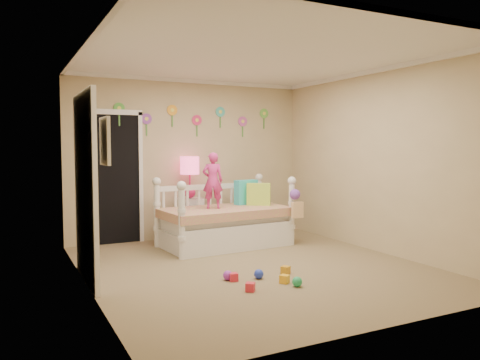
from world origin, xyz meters
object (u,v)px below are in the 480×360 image
daybed (225,211)px  nightstand (190,219)px  table_lamp (190,171)px  child (213,181)px

daybed → nightstand: 0.80m
daybed → nightstand: bearing=107.8°
nightstand → table_lamp: table_lamp is taller
table_lamp → nightstand: bearing=0.0°
nightstand → table_lamp: size_ratio=1.00×
nightstand → table_lamp: bearing=-172.6°
daybed → nightstand: size_ratio=2.88×
child → daybed: bearing=-154.4°
table_lamp → child: bearing=-83.8°
daybed → child: bearing=-177.8°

